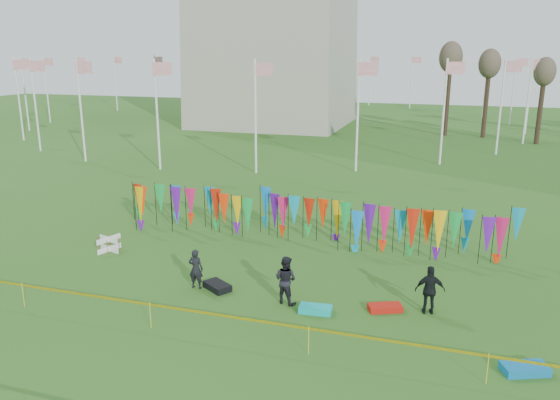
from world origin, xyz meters
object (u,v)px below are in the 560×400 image
(kite_bag_red, at_px, (385,308))
(kite_bag_teal, at_px, (525,369))
(person_mid, at_px, (286,280))
(box_kite, at_px, (109,244))
(person_right, at_px, (430,290))
(kite_bag_black, at_px, (217,286))
(kite_bag_turquoise, at_px, (315,309))
(person_left, at_px, (196,269))

(kite_bag_red, distance_m, kite_bag_teal, 4.84)
(person_mid, height_order, kite_bag_teal, person_mid)
(box_kite, relative_size, kite_bag_red, 0.63)
(person_right, relative_size, kite_bag_black, 1.59)
(kite_bag_red, height_order, kite_bag_black, kite_bag_black)
(person_right, height_order, kite_bag_turquoise, person_right)
(person_mid, relative_size, kite_bag_teal, 1.39)
(box_kite, distance_m, kite_bag_turquoise, 10.40)
(person_left, relative_size, kite_bag_red, 1.35)
(person_mid, height_order, kite_bag_turquoise, person_mid)
(kite_bag_turquoise, xyz_separation_m, kite_bag_black, (-3.89, 0.70, 0.01))
(person_left, distance_m, person_mid, 3.51)
(person_right, relative_size, kite_bag_teal, 1.36)
(box_kite, height_order, kite_bag_teal, box_kite)
(box_kite, distance_m, kite_bag_black, 6.49)
(kite_bag_turquoise, bearing_deg, person_mid, 160.63)
(box_kite, height_order, person_right, person_right)
(kite_bag_teal, bearing_deg, person_mid, 163.74)
(kite_bag_teal, bearing_deg, box_kite, 164.01)
(person_right, bearing_deg, box_kite, -18.44)
(person_right, bearing_deg, kite_bag_teal, 122.55)
(person_right, bearing_deg, kite_bag_black, -7.91)
(person_right, distance_m, kite_bag_black, 7.55)
(person_right, bearing_deg, person_left, -7.45)
(kite_bag_teal, bearing_deg, kite_bag_turquoise, 164.33)
(kite_bag_red, distance_m, kite_bag_black, 6.10)
(kite_bag_red, bearing_deg, kite_bag_turquoise, -159.50)
(kite_bag_black, distance_m, kite_bag_teal, 10.48)
(kite_bag_black, bearing_deg, box_kite, 160.13)
(person_mid, relative_size, kite_bag_turquoise, 1.57)
(kite_bag_turquoise, height_order, kite_bag_red, kite_bag_turquoise)
(person_left, distance_m, kite_bag_black, 1.02)
(box_kite, relative_size, kite_bag_black, 0.66)
(kite_bag_turquoise, bearing_deg, kite_bag_red, 20.50)
(kite_bag_red, bearing_deg, kite_bag_teal, -32.45)
(kite_bag_turquoise, bearing_deg, person_right, 16.48)
(kite_bag_turquoise, relative_size, kite_bag_black, 1.03)
(person_right, xyz_separation_m, kite_bag_teal, (2.68, -2.84, -0.72))
(kite_bag_teal, bearing_deg, person_right, 133.33)
(box_kite, relative_size, kite_bag_turquoise, 0.64)
(person_mid, distance_m, kite_bag_teal, 7.82)
(box_kite, distance_m, kite_bag_teal, 16.94)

